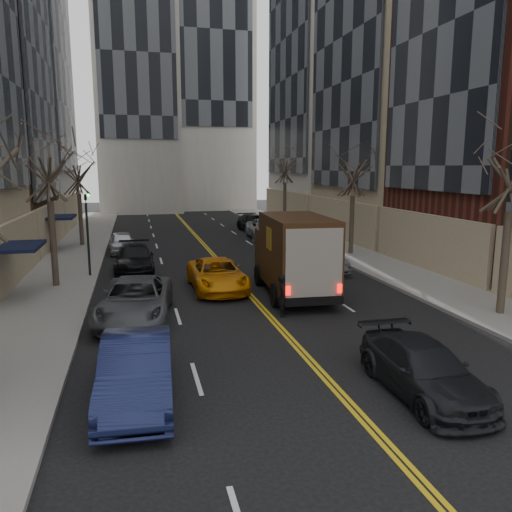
{
  "coord_description": "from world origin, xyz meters",
  "views": [
    {
      "loc": [
        -4.98,
        -5.05,
        5.81
      ],
      "look_at": [
        -0.24,
        14.4,
        2.2
      ],
      "focal_mm": 35.0,
      "sensor_mm": 36.0,
      "label": 1
    }
  ],
  "objects_px": {
    "ups_truck": "(294,255)",
    "observer_sedan": "(423,369)",
    "taxi": "(217,275)",
    "pedestrian": "(283,296)"
  },
  "relations": [
    {
      "from": "ups_truck",
      "to": "pedestrian",
      "type": "distance_m",
      "value": 3.51
    },
    {
      "from": "taxi",
      "to": "pedestrian",
      "type": "relative_size",
      "value": 3.18
    },
    {
      "from": "pedestrian",
      "to": "ups_truck",
      "type": "bearing_deg",
      "value": -6.69
    },
    {
      "from": "ups_truck",
      "to": "pedestrian",
      "type": "xyz_separation_m",
      "value": [
        -1.43,
        -3.03,
        -1.02
      ]
    },
    {
      "from": "taxi",
      "to": "ups_truck",
      "type": "bearing_deg",
      "value": -29.3
    },
    {
      "from": "observer_sedan",
      "to": "taxi",
      "type": "xyz_separation_m",
      "value": [
        -3.35,
        12.18,
        0.05
      ]
    },
    {
      "from": "ups_truck",
      "to": "observer_sedan",
      "type": "relative_size",
      "value": 1.45
    },
    {
      "from": "pedestrian",
      "to": "observer_sedan",
      "type": "bearing_deg",
      "value": -149.63
    },
    {
      "from": "observer_sedan",
      "to": "pedestrian",
      "type": "distance_m",
      "value": 7.54
    },
    {
      "from": "taxi",
      "to": "pedestrian",
      "type": "xyz_separation_m",
      "value": [
        1.81,
        -4.8,
        0.1
      ]
    }
  ]
}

